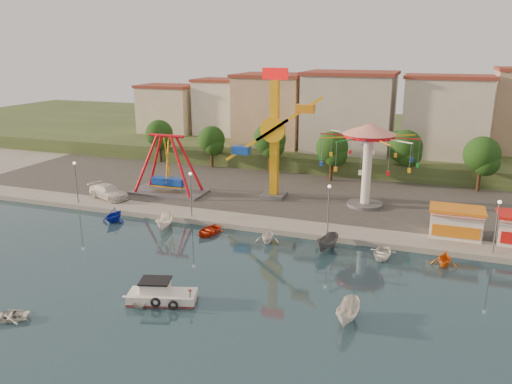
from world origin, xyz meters
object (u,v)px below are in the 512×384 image
at_px(skiff, 348,313).
at_px(van, 108,192).
at_px(pirate_ship_ride, 168,166).
at_px(wave_swinger, 368,145).
at_px(kamikaze_tower, 277,139).
at_px(cabin_motorboat, 161,296).
at_px(rowboat_a, 139,298).

height_order(skiff, van, van).
bearing_deg(skiff, van, 154.81).
bearing_deg(van, pirate_ship_ride, -34.16).
bearing_deg(van, wave_swinger, -57.99).
bearing_deg(wave_swinger, van, -166.03).
bearing_deg(van, kamikaze_tower, -52.10).
xyz_separation_m(cabin_motorboat, rowboat_a, (-1.62, -0.71, -0.17)).
height_order(wave_swinger, cabin_motorboat, wave_swinger).
relative_size(rowboat_a, van, 0.54).
xyz_separation_m(kamikaze_tower, rowboat_a, (-2.38, -29.02, -8.04)).
relative_size(wave_swinger, cabin_motorboat, 2.02).
bearing_deg(kamikaze_tower, rowboat_a, -94.69).
relative_size(rowboat_a, skiff, 0.85).
distance_m(pirate_ship_ride, van, 8.35).
relative_size(kamikaze_tower, cabin_motorboat, 2.87).
height_order(rowboat_a, skiff, skiff).
height_order(cabin_motorboat, van, van).
distance_m(cabin_motorboat, van, 28.79).
height_order(pirate_ship_ride, kamikaze_tower, kamikaze_tower).
distance_m(skiff, van, 39.23).
height_order(pirate_ship_ride, rowboat_a, pirate_ship_ride).
xyz_separation_m(wave_swinger, rowboat_a, (-13.66, -29.51, -7.86)).
xyz_separation_m(cabin_motorboat, skiff, (14.56, 1.94, 0.24)).
relative_size(pirate_ship_ride, wave_swinger, 0.86).
distance_m(kamikaze_tower, rowboat_a, 30.21).
xyz_separation_m(wave_swinger, van, (-31.84, -7.92, -6.71)).
height_order(wave_swinger, skiff, wave_swinger).
height_order(pirate_ship_ride, cabin_motorboat, pirate_ship_ride).
bearing_deg(skiff, wave_swinger, 99.03).
bearing_deg(rowboat_a, pirate_ship_ride, 73.59).
height_order(cabin_motorboat, skiff, cabin_motorboat).
distance_m(wave_swinger, rowboat_a, 33.46).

